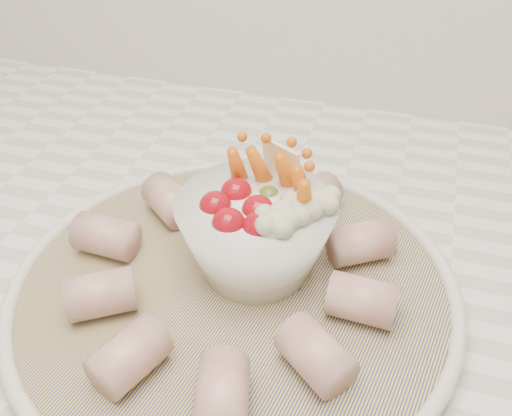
% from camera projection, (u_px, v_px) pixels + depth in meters
% --- Properties ---
extents(serving_platter, '(0.42, 0.42, 0.02)m').
position_uv_depth(serving_platter, '(234.00, 287.00, 0.46)').
color(serving_platter, navy).
rests_on(serving_platter, kitchen_counter).
extents(veggie_bowl, '(0.13, 0.13, 0.10)m').
position_uv_depth(veggie_bowl, '(259.00, 230.00, 0.45)').
color(veggie_bowl, white).
rests_on(veggie_bowl, serving_platter).
extents(cured_meat_rolls, '(0.27, 0.28, 0.03)m').
position_uv_depth(cured_meat_rolls, '(233.00, 268.00, 0.45)').
color(cured_meat_rolls, '#AF5650').
rests_on(cured_meat_rolls, serving_platter).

